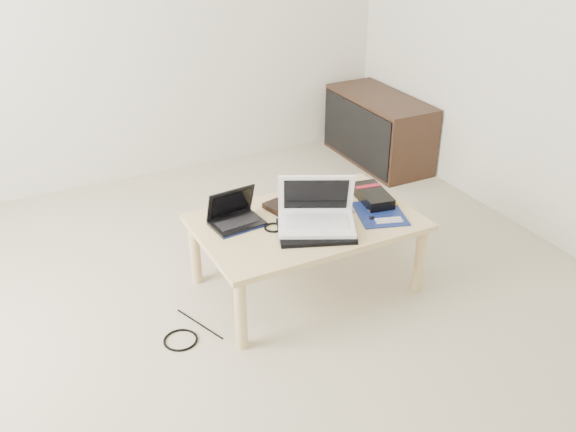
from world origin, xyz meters
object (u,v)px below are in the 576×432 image
media_cabinet (378,129)px  coffee_table (307,228)px  white_laptop (316,214)px  gpu_box (372,196)px  netbook (235,217)px

media_cabinet → coffee_table: bearing=-136.0°
media_cabinet → white_laptop: (-1.27, -1.31, 0.22)m
white_laptop → gpu_box: size_ratio=1.51×
media_cabinet → netbook: size_ratio=3.38×
coffee_table → gpu_box: (0.41, 0.02, 0.08)m
coffee_table → media_cabinet: 1.77m
media_cabinet → white_laptop: white_laptop is taller
netbook → gpu_box: size_ratio=0.90×
netbook → white_laptop: bearing=-32.2°
coffee_table → gpu_box: size_ratio=3.74×
gpu_box → media_cabinet: bearing=54.3°
coffee_table → netbook: (-0.33, 0.13, 0.09)m
coffee_table → white_laptop: size_ratio=2.47×
netbook → media_cabinet: bearing=34.4°
media_cabinet → white_laptop: 1.84m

